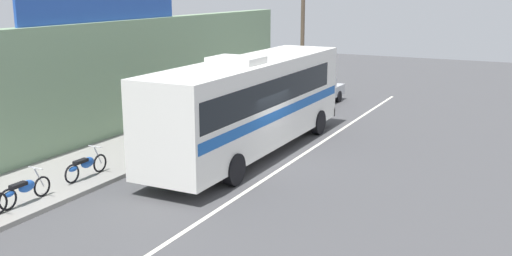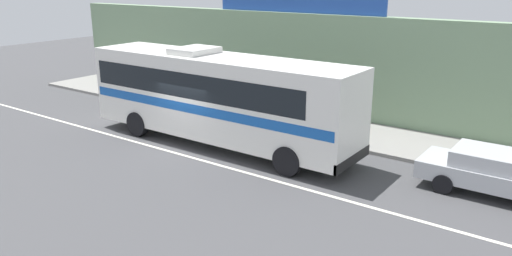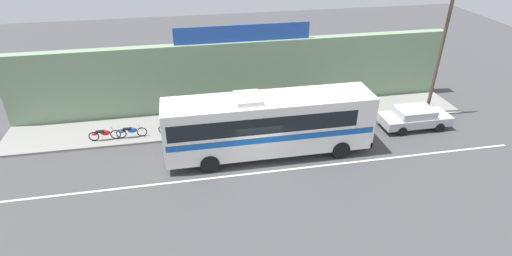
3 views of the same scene
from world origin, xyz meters
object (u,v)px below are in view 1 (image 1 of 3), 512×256
(motorcycle_black, at_px, (24,189))
(motorcycle_purple, at_px, (85,165))
(pedestrian_far_right, at_px, (164,121))
(intercity_bus, at_px, (251,100))
(pedestrian_far_left, at_px, (199,101))
(utility_pole, at_px, (303,17))
(parked_car, at_px, (315,91))

(motorcycle_black, bearing_deg, motorcycle_purple, 1.84)
(motorcycle_black, distance_m, pedestrian_far_right, 7.29)
(intercity_bus, relative_size, pedestrian_far_right, 7.44)
(intercity_bus, xyz_separation_m, pedestrian_far_left, (3.22, 4.29, -0.94))
(pedestrian_far_right, bearing_deg, utility_pole, -2.87)
(intercity_bus, distance_m, pedestrian_far_right, 3.69)
(motorcycle_purple, height_order, pedestrian_far_left, pedestrian_far_left)
(motorcycle_black, height_order, pedestrian_far_left, pedestrian_far_left)
(intercity_bus, height_order, utility_pole, utility_pole)
(intercity_bus, bearing_deg, utility_pole, 13.53)
(parked_car, relative_size, pedestrian_far_right, 2.84)
(pedestrian_far_right, bearing_deg, motorcycle_black, -177.30)
(motorcycle_black, distance_m, pedestrian_far_left, 11.15)
(parked_car, bearing_deg, motorcycle_purple, 172.71)
(motorcycle_black, bearing_deg, intercity_bus, -21.89)
(intercity_bus, bearing_deg, motorcycle_black, 158.11)
(utility_pole, height_order, motorcycle_purple, utility_pole)
(parked_car, distance_m, pedestrian_far_right, 10.83)
(parked_car, relative_size, pedestrian_far_left, 2.63)
(parked_car, height_order, utility_pole, utility_pole)
(motorcycle_purple, relative_size, pedestrian_far_right, 1.21)
(intercity_bus, height_order, motorcycle_black, intercity_bus)
(pedestrian_far_left, bearing_deg, motorcycle_black, -174.16)
(intercity_bus, bearing_deg, pedestrian_far_left, 53.15)
(intercity_bus, distance_m, motorcycle_black, 8.60)
(intercity_bus, xyz_separation_m, motorcycle_black, (-7.86, 3.16, -1.50))
(parked_car, xyz_separation_m, utility_pole, (1.94, 1.59, 3.77))
(motorcycle_black, xyz_separation_m, pedestrian_far_right, (7.26, 0.34, 0.48))
(parked_car, distance_m, pedestrian_far_left, 7.43)
(parked_car, bearing_deg, intercity_bus, -172.69)
(motorcycle_purple, bearing_deg, pedestrian_far_left, 7.03)
(intercity_bus, height_order, parked_car, intercity_bus)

